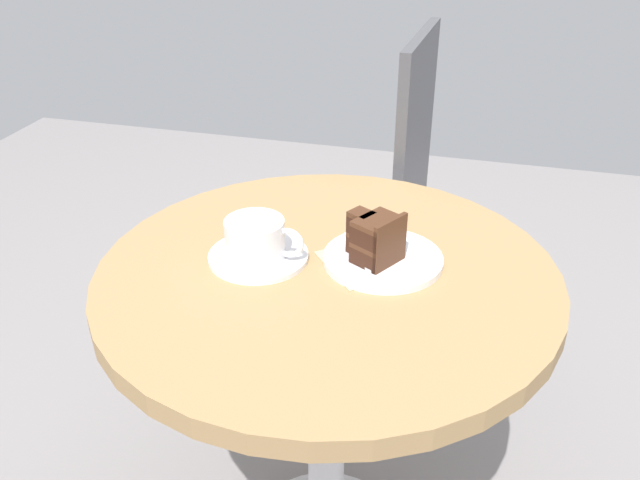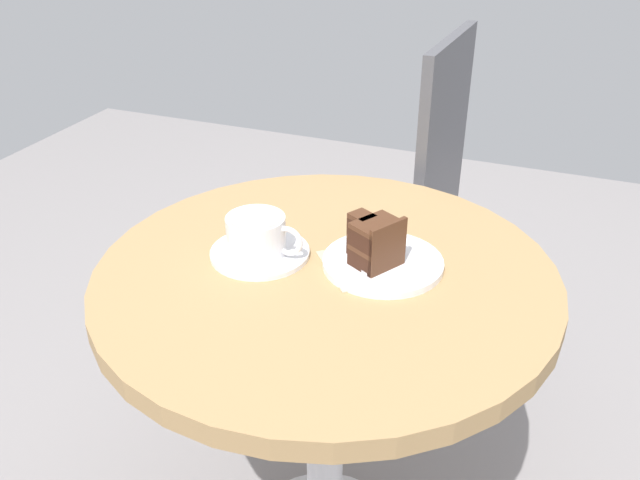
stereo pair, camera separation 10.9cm
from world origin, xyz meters
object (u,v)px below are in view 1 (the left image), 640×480
at_px(teaspoon, 238,245).
at_px(cafe_chair, 377,190).
at_px(cake_plate, 383,259).
at_px(fork, 357,247).
at_px(cake_slice, 375,239).
at_px(napkin, 370,260).
at_px(saucer, 257,258).
at_px(coffee_cup, 256,238).

xyz_separation_m(teaspoon, cafe_chair, (0.13, 0.60, -0.15)).
bearing_deg(cake_plate, fork, 164.06).
xyz_separation_m(cake_slice, napkin, (-0.01, 0.01, -0.05)).
xyz_separation_m(teaspoon, cake_slice, (0.23, 0.01, 0.04)).
bearing_deg(saucer, teaspoon, 152.30).
height_order(cake_slice, cafe_chair, cafe_chair).
bearing_deg(cake_slice, teaspoon, -177.06).
height_order(cake_plate, cafe_chair, cafe_chair).
relative_size(teaspoon, cake_slice, 0.98).
distance_m(coffee_cup, cake_slice, 0.19).
height_order(cake_slice, fork, cake_slice).
relative_size(saucer, napkin, 0.88).
xyz_separation_m(teaspoon, fork, (0.20, 0.04, 0.00)).
height_order(teaspoon, cake_slice, cake_slice).
relative_size(napkin, cafe_chair, 0.20).
bearing_deg(cake_plate, teaspoon, -174.13).
distance_m(saucer, cake_slice, 0.20).
distance_m(teaspoon, cake_slice, 0.23).
bearing_deg(cafe_chair, cake_plate, 13.92).
bearing_deg(coffee_cup, cake_plate, 13.39).
distance_m(cake_slice, fork, 0.06).
bearing_deg(cake_slice, fork, 142.86).
bearing_deg(napkin, cake_plate, 8.67).
xyz_separation_m(cake_slice, fork, (-0.03, 0.03, -0.04)).
relative_size(coffee_cup, cake_slice, 1.34).
bearing_deg(cake_slice, saucer, -169.95).
relative_size(saucer, cake_plate, 0.85).
relative_size(saucer, cake_slice, 1.69).
bearing_deg(napkin, cake_slice, -49.88).
relative_size(teaspoon, cafe_chair, 0.10).
bearing_deg(cake_slice, coffee_cup, -169.57).
distance_m(cake_plate, cake_slice, 0.05).
bearing_deg(cake_plate, cake_slice, -131.92).
bearing_deg(cafe_chair, coffee_cup, -5.38).
relative_size(coffee_cup, cafe_chair, 0.14).
bearing_deg(cake_plate, napkin, -171.33).
height_order(saucer, cake_slice, cake_slice).
bearing_deg(coffee_cup, fork, 21.58).
distance_m(saucer, cafe_chair, 0.64).
distance_m(fork, cafe_chair, 0.58).
bearing_deg(napkin, coffee_cup, -166.09).
bearing_deg(teaspoon, saucer, -117.01).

